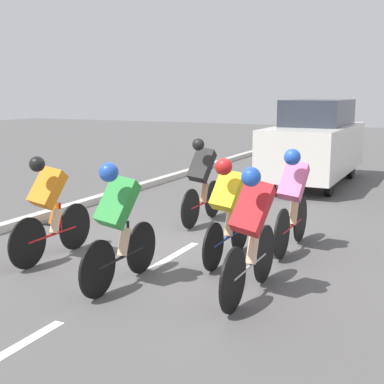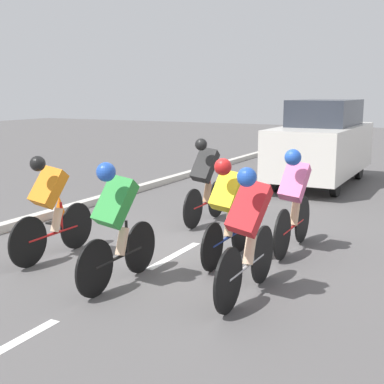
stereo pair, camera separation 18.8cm
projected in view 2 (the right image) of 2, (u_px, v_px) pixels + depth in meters
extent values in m
plane|color=#565454|center=(185.00, 249.00, 7.95)|extent=(60.00, 60.00, 0.00)
cube|color=white|center=(3.00, 349.00, 4.86)|extent=(0.12, 1.40, 0.01)
cube|color=white|center=(174.00, 255.00, 7.66)|extent=(0.12, 1.40, 0.01)
cube|color=white|center=(254.00, 211.00, 10.45)|extent=(0.12, 1.40, 0.01)
cube|color=beige|center=(11.00, 225.00, 9.09)|extent=(0.20, 25.72, 0.14)
cylinder|color=black|center=(77.00, 226.00, 7.95)|extent=(0.03, 0.69, 0.69)
cylinder|color=black|center=(28.00, 242.00, 7.09)|extent=(0.03, 0.69, 0.69)
cylinder|color=red|center=(54.00, 233.00, 7.52)|extent=(0.04, 0.99, 0.04)
cylinder|color=red|center=(61.00, 216.00, 7.63)|extent=(0.04, 0.04, 0.42)
cylinder|color=white|center=(56.00, 226.00, 7.54)|extent=(0.07, 0.07, 0.16)
cylinder|color=beige|center=(57.00, 220.00, 7.55)|extent=(0.12, 0.23, 0.36)
cube|color=orange|center=(48.00, 187.00, 7.29)|extent=(0.39, 0.47, 0.59)
sphere|color=black|center=(38.00, 164.00, 7.02)|extent=(0.21, 0.21, 0.21)
cylinder|color=black|center=(302.00, 220.00, 8.27)|extent=(0.03, 0.72, 0.72)
cylinder|color=black|center=(282.00, 235.00, 7.41)|extent=(0.03, 0.72, 0.72)
cylinder|color=red|center=(293.00, 227.00, 7.84)|extent=(0.04, 1.00, 0.04)
cylinder|color=red|center=(297.00, 210.00, 7.95)|extent=(0.04, 0.04, 0.42)
cylinder|color=#1999D8|center=(294.00, 219.00, 7.87)|extent=(0.07, 0.07, 0.16)
cylinder|color=#DBAD84|center=(295.00, 214.00, 7.87)|extent=(0.12, 0.23, 0.36)
cube|color=pink|center=(295.00, 182.00, 7.61)|extent=(0.38, 0.47, 0.59)
sphere|color=blue|center=(293.00, 157.00, 7.34)|extent=(0.23, 0.23, 0.23)
cylinder|color=black|center=(263.00, 254.00, 6.51)|extent=(0.03, 0.71, 0.71)
cylinder|color=black|center=(228.00, 281.00, 5.61)|extent=(0.03, 0.71, 0.71)
cylinder|color=#B7B7BC|center=(247.00, 267.00, 6.06)|extent=(0.04, 1.04, 0.04)
cylinder|color=#B7B7BC|center=(253.00, 245.00, 6.18)|extent=(0.04, 0.04, 0.42)
cylinder|color=green|center=(249.00, 257.00, 6.09)|extent=(0.07, 0.07, 0.16)
cylinder|color=beige|center=(250.00, 250.00, 6.10)|extent=(0.12, 0.23, 0.36)
cube|color=red|center=(249.00, 208.00, 5.82)|extent=(0.42, 0.50, 0.64)
sphere|color=blue|center=(247.00, 177.00, 5.54)|extent=(0.21, 0.21, 0.21)
cylinder|color=black|center=(241.00, 230.00, 7.80)|extent=(0.03, 0.64, 0.64)
cylinder|color=black|center=(212.00, 247.00, 6.95)|extent=(0.03, 0.64, 0.64)
cylinder|color=navy|center=(227.00, 238.00, 7.37)|extent=(0.04, 0.98, 0.04)
cylinder|color=navy|center=(232.00, 221.00, 7.48)|extent=(0.04, 0.04, 0.42)
cylinder|color=#1999D8|center=(229.00, 230.00, 7.40)|extent=(0.07, 0.07, 0.16)
cylinder|color=#DBAD84|center=(230.00, 224.00, 7.40)|extent=(0.12, 0.23, 0.36)
cube|color=yellow|center=(227.00, 191.00, 7.14)|extent=(0.38, 0.46, 0.57)
sphere|color=red|center=(223.00, 167.00, 6.87)|extent=(0.23, 0.23, 0.23)
cylinder|color=black|center=(217.00, 199.00, 9.95)|extent=(0.03, 0.69, 0.69)
cylinder|color=black|center=(193.00, 209.00, 9.11)|extent=(0.03, 0.69, 0.69)
cylinder|color=red|center=(205.00, 204.00, 9.53)|extent=(0.04, 0.96, 0.04)
cylinder|color=red|center=(210.00, 191.00, 9.64)|extent=(0.04, 0.04, 0.42)
cylinder|color=white|center=(207.00, 198.00, 9.55)|extent=(0.07, 0.07, 0.16)
cylinder|color=tan|center=(207.00, 193.00, 9.56)|extent=(0.12, 0.23, 0.36)
cube|color=black|center=(205.00, 165.00, 9.30)|extent=(0.39, 0.50, 0.62)
sphere|color=black|center=(201.00, 144.00, 9.02)|extent=(0.21, 0.21, 0.21)
cylinder|color=black|center=(140.00, 247.00, 6.89)|extent=(0.03, 0.67, 0.67)
cylinder|color=black|center=(95.00, 268.00, 6.06)|extent=(0.03, 0.67, 0.67)
cylinder|color=black|center=(119.00, 257.00, 6.47)|extent=(0.04, 0.95, 0.04)
cylinder|color=black|center=(126.00, 237.00, 6.58)|extent=(0.04, 0.04, 0.42)
cylinder|color=#1999D8|center=(121.00, 248.00, 6.50)|extent=(0.07, 0.07, 0.16)
cylinder|color=beige|center=(122.00, 241.00, 6.50)|extent=(0.12, 0.23, 0.36)
cube|color=green|center=(115.00, 202.00, 6.24)|extent=(0.40, 0.50, 0.63)
sphere|color=blue|center=(106.00, 172.00, 5.96)|extent=(0.22, 0.22, 0.22)
cylinder|color=black|center=(336.00, 183.00, 11.88)|extent=(0.14, 0.64, 0.64)
cylinder|color=black|center=(277.00, 178.00, 12.50)|extent=(0.14, 0.64, 0.64)
cylinder|color=black|center=(359.00, 167.00, 14.33)|extent=(0.14, 0.64, 0.64)
cylinder|color=black|center=(309.00, 164.00, 14.94)|extent=(0.14, 0.64, 0.64)
cube|color=silver|center=(322.00, 149.00, 13.30)|extent=(1.70, 4.52, 1.16)
cube|color=#2D333D|center=(326.00, 113.00, 13.34)|extent=(1.39, 2.49, 0.64)
cube|color=black|center=(60.00, 222.00, 9.54)|extent=(0.36, 0.36, 0.03)
cone|color=orange|center=(60.00, 209.00, 9.49)|extent=(0.28, 0.28, 0.46)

